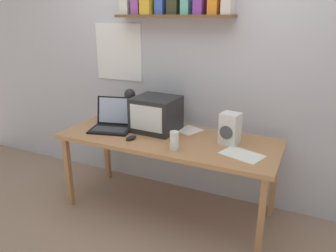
% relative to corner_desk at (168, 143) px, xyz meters
% --- Properties ---
extents(ground_plane, '(12.00, 12.00, 0.00)m').
position_rel_corner_desk_xyz_m(ground_plane, '(0.00, 0.00, -0.65)').
color(ground_plane, '#9E7D69').
extents(back_wall, '(5.60, 0.24, 2.60)m').
position_rel_corner_desk_xyz_m(back_wall, '(-0.01, 0.47, 0.66)').
color(back_wall, silver).
rests_on(back_wall, ground_plane).
extents(corner_desk, '(1.84, 0.72, 0.71)m').
position_rel_corner_desk_xyz_m(corner_desk, '(0.00, 0.00, 0.00)').
color(corner_desk, '#B47C4E').
rests_on(corner_desk, ground_plane).
extents(crt_monitor, '(0.39, 0.37, 0.30)m').
position_rel_corner_desk_xyz_m(crt_monitor, '(-0.17, 0.11, 0.21)').
color(crt_monitor, '#232326').
rests_on(crt_monitor, corner_desk).
extents(laptop, '(0.42, 0.39, 0.27)m').
position_rel_corner_desk_xyz_m(laptop, '(-0.55, -0.00, 0.12)').
color(laptop, black).
rests_on(laptop, corner_desk).
extents(desk_lamp, '(0.13, 0.18, 0.34)m').
position_rel_corner_desk_xyz_m(desk_lamp, '(-0.47, 0.19, 0.28)').
color(desk_lamp, '#232326').
rests_on(desk_lamp, corner_desk).
extents(juice_glass, '(0.07, 0.07, 0.15)m').
position_rel_corner_desk_xyz_m(juice_glass, '(0.16, -0.23, 0.12)').
color(juice_glass, white).
rests_on(juice_glass, corner_desk).
extents(space_heater, '(0.16, 0.16, 0.25)m').
position_rel_corner_desk_xyz_m(space_heater, '(0.50, 0.08, 0.18)').
color(space_heater, white).
rests_on(space_heater, corner_desk).
extents(computer_mouse, '(0.09, 0.12, 0.03)m').
position_rel_corner_desk_xyz_m(computer_mouse, '(-0.25, -0.18, 0.07)').
color(computer_mouse, black).
rests_on(computer_mouse, corner_desk).
extents(loose_paper_near_laptop, '(0.35, 0.29, 0.00)m').
position_rel_corner_desk_xyz_m(loose_paper_near_laptop, '(0.65, -0.10, 0.06)').
color(loose_paper_near_laptop, white).
rests_on(loose_paper_near_laptop, corner_desk).
extents(open_notebook, '(0.25, 0.26, 0.00)m').
position_rel_corner_desk_xyz_m(open_notebook, '(0.09, 0.24, 0.06)').
color(open_notebook, white).
rests_on(open_notebook, corner_desk).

